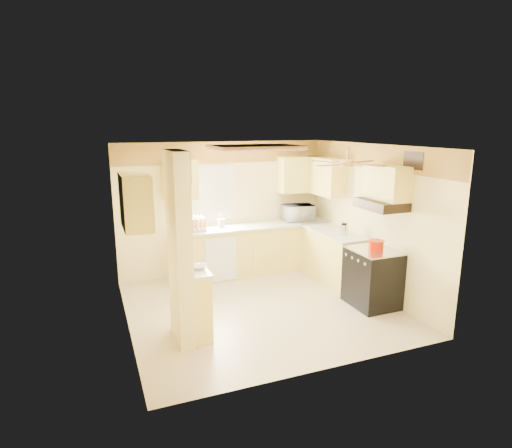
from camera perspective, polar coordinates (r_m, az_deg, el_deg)
name	(u,v)px	position (r m, az deg, el deg)	size (l,w,h in m)	color
floor	(261,307)	(6.85, 0.65, -11.04)	(4.00, 4.00, 0.00)	#CEB68E
ceiling	(261,146)	(6.26, 0.71, 10.35)	(4.00, 4.00, 0.00)	white
wall_back	(223,208)	(8.19, -4.36, 2.14)	(4.00, 4.00, 0.00)	#F5E095
wall_front	(326,268)	(4.80, 9.33, -5.88)	(4.00, 4.00, 0.00)	#F5E095
wall_left	(123,243)	(6.00, -17.31, -2.47)	(3.80, 3.80, 0.00)	#F5E095
wall_right	(371,220)	(7.41, 15.15, 0.56)	(3.80, 3.80, 0.00)	#F5E095
wallpaper_border	(223,153)	(8.04, -4.45, 9.48)	(4.00, 0.02, 0.40)	#ECB445
partition_column	(180,249)	(5.55, -10.15, -3.31)	(0.20, 0.70, 2.50)	#F5E095
partition_ledge	(198,305)	(5.87, -7.69, -10.62)	(0.25, 0.55, 0.90)	#FFEA75
ledge_top	(197,271)	(5.70, -7.84, -6.29)	(0.28, 0.58, 0.04)	silver
lower_cabinets_back	(254,250)	(8.26, -0.32, -3.44)	(3.00, 0.60, 0.90)	#FFEA75
lower_cabinets_right	(335,257)	(7.93, 10.48, -4.38)	(0.60, 1.40, 0.90)	#FFEA75
countertop_back	(254,226)	(8.13, -0.30, -0.28)	(3.04, 0.64, 0.04)	silver
countertop_right	(336,232)	(7.79, 10.56, -1.09)	(0.64, 1.44, 0.04)	silver
dishwasher_panel	(221,260)	(7.75, -4.67, -4.75)	(0.58, 0.02, 0.80)	white
window	(211,193)	(8.06, -6.07, 4.09)	(0.92, 0.02, 1.02)	white
upper_cab_back_left	(180,180)	(7.72, -10.11, 5.82)	(0.60, 0.35, 0.70)	#FFEA75
upper_cab_back_right	(301,174)	(8.52, 5.99, 6.62)	(0.90, 0.35, 0.70)	#FFEA75
upper_cab_right	(325,176)	(8.24, 9.23, 6.30)	(0.35, 1.00, 0.70)	#FFEA75
upper_cab_left_wall	(136,201)	(5.64, -15.74, 2.92)	(0.35, 0.75, 0.70)	#FFEA75
upper_cab_over_stove	(387,183)	(6.76, 17.07, 5.30)	(0.35, 0.76, 0.52)	#FFEA75
stove	(372,277)	(7.01, 15.26, -6.87)	(0.68, 0.77, 0.92)	black
range_hood	(381,204)	(6.76, 16.32, 2.51)	(0.50, 0.76, 0.14)	black
poster_menu	(187,202)	(5.44, -9.25, 2.88)	(0.02, 0.42, 0.57)	black
poster_nashville	(188,252)	(5.59, -9.01, -3.69)	(0.02, 0.42, 0.57)	black
ceiling_light_panel	(255,147)	(6.76, -0.12, 10.18)	(1.35, 0.95, 0.06)	brown
ceiling_fan	(347,163)	(6.12, 12.04, 8.00)	(1.15, 1.15, 0.26)	gold
vent_grate	(413,161)	(6.56, 20.25, 7.93)	(0.02, 0.40, 0.25)	black
microwave	(298,213)	(8.50, 5.66, 1.49)	(0.58, 0.39, 0.32)	white
bowl	(200,267)	(5.73, -7.53, -5.69)	(0.20, 0.20, 0.05)	white
dutch_oven	(376,245)	(6.82, 15.73, -2.74)	(0.24, 0.24, 0.16)	#B81700
kettle	(344,229)	(7.52, 11.65, -0.71)	(0.14, 0.14, 0.21)	silver
dish_rack	(193,226)	(7.76, -8.37, -0.25)	(0.44, 0.34, 0.25)	tan
utensil_crock	(221,223)	(7.97, -4.67, 0.17)	(0.13, 0.13, 0.25)	white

